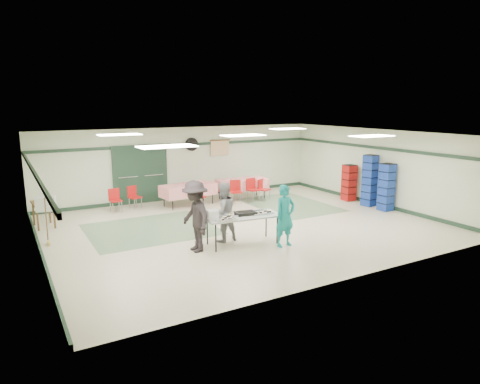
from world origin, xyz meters
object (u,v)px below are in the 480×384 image
chair_loose_b (115,198)px  chair_loose_a (134,195)px  dining_table_b (188,190)px  chair_d (198,194)px  crate_stack_blue_a (370,181)px  crate_stack_blue_b (387,187)px  office_printer (46,203)px  chair_c (263,187)px  volunteer_grey (223,212)px  dining_table_a (242,184)px  broom (46,220)px  serving_table (242,217)px  printer_table (43,206)px  chair_b (236,189)px  chair_a (252,187)px  crate_stack_red (349,183)px  volunteer_dark (195,216)px  volunteer_teal (285,216)px

chair_loose_b → chair_loose_a: bearing=12.2°
dining_table_b → chair_loose_b: (-2.53, 0.28, -0.09)m
chair_d → crate_stack_blue_a: crate_stack_blue_a is taller
crate_stack_blue_b → office_printer: crate_stack_blue_b is taller
chair_c → volunteer_grey: bearing=-158.8°
dining_table_a → broom: 7.41m
broom → chair_loose_b: bearing=57.2°
serving_table → printer_table: 6.05m
chair_loose_b → printer_table: bearing=-165.8°
chair_b → volunteer_grey: bearing=-104.0°
dining_table_a → chair_d: size_ratio=2.36×
chair_a → chair_d: chair_a is taller
serving_table → volunteer_grey: size_ratio=1.29×
serving_table → chair_a: bearing=62.2°
chair_d → chair_a: bearing=-5.1°
chair_d → broom: bearing=-166.2°
chair_b → office_printer: bearing=-152.0°
printer_table → office_printer: office_printer is taller
dining_table_b → crate_stack_blue_b: crate_stack_blue_b is taller
volunteer_grey → dining_table_a: (2.99, 4.23, -0.22)m
serving_table → broom: size_ratio=1.63×
dining_table_a → crate_stack_red: crate_stack_red is taller
volunteer_dark → office_printer: size_ratio=3.63×
volunteer_dark → volunteer_teal: bearing=69.1°
broom → dining_table_b: bearing=34.7°
dining_table_a → dining_table_b: bearing=-176.2°
chair_b → crate_stack_red: 4.26m
chair_d → crate_stack_blue_b: (5.41, -3.44, 0.30)m
crate_stack_red → crate_stack_blue_b: (0.00, -1.77, 0.13)m
printer_table → crate_stack_blue_b: bearing=-23.6°
broom → crate_stack_blue_a: bearing=4.3°
volunteer_dark → dining_table_a: 6.06m
chair_c → chair_loose_a: (-4.60, 1.05, 0.00)m
crate_stack_red → volunteer_teal: bearing=-148.7°
chair_b → chair_loose_b: bearing=-172.3°
chair_c → crate_stack_blue_a: bearing=-68.4°
volunteer_teal → broom: (-5.25, 3.08, -0.15)m
dining_table_b → chair_loose_b: 2.54m
dining_table_b → crate_stack_red: crate_stack_red is taller
chair_b → crate_stack_blue_b: size_ratio=0.53×
chair_loose_a → office_printer: (-2.94, -2.03, 0.46)m
printer_table → broom: broom is taller
chair_d → volunteer_teal: bearing=-91.8°
dining_table_b → chair_d: bearing=-86.0°
chair_b → crate_stack_blue_a: (3.91, -2.66, 0.39)m
broom → chair_c: bearing=22.2°
office_printer → crate_stack_blue_a: bearing=2.7°
crate_stack_blue_a → crate_stack_blue_b: crate_stack_blue_a is taller
chair_c → chair_d: chair_d is taller
volunteer_grey → volunteer_dark: bearing=15.6°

